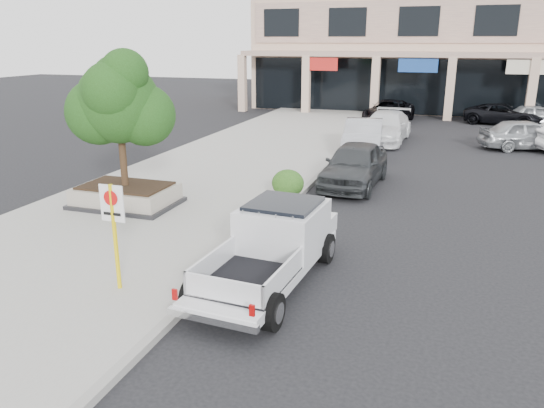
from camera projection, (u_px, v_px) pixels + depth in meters
The scene contains 16 objects.
ground at pixel (294, 270), 12.60m from camera, with size 120.00×120.00×0.00m, color black.
sidewalk at pixel (197, 185), 19.69m from camera, with size 8.00×52.00×0.15m, color gray.
curb at pixel (299, 195), 18.49m from camera, with size 0.20×52.00×0.15m, color gray.
strip_mall at pixel (525, 47), 39.49m from camera, with size 40.55×12.43×9.50m.
planter at pixel (126, 195), 17.00m from camera, with size 3.20×2.20×0.68m.
planter_tree at pixel (125, 102), 16.23m from camera, with size 2.90×2.55×4.00m.
no_parking_sign at pixel (114, 223), 10.95m from camera, with size 0.55×0.09×2.30m.
hedge at pixel (288, 183), 17.88m from camera, with size 1.10×0.99×0.94m, color #1B4513.
pickup_truck at pixel (267, 249), 11.66m from camera, with size 1.96×5.29×1.67m, color silver, non-canonical shape.
curb_car_a at pixel (355, 165), 19.70m from camera, with size 1.92×4.76×1.62m, color #303235.
curb_car_b at pixel (363, 137), 25.33m from camera, with size 1.72×4.94×1.63m, color #A7A9AF.
curb_car_c at pixel (385, 127), 28.31m from camera, with size 2.23×5.48×1.59m, color silver.
curb_car_d at pixel (389, 112), 34.84m from camera, with size 2.45×5.32×1.48m, color black.
lot_car_a at pixel (527, 134), 26.27m from camera, with size 1.79×4.46×1.52m, color #9B9FA3.
lot_car_d at pixel (503, 114), 34.19m from camera, with size 2.19×4.75×1.32m, color black.
lot_car_e at pixel (536, 115), 33.78m from camera, with size 1.57×3.90×1.33m, color #AEB2B6.
Camera 1 is at (3.20, -11.13, 5.24)m, focal length 35.00 mm.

